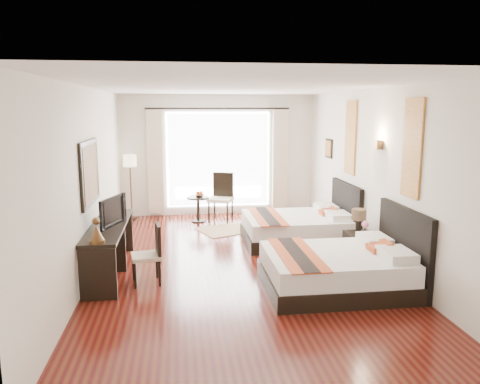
{
  "coord_description": "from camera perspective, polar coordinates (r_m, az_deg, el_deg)",
  "views": [
    {
      "loc": [
        -0.9,
        -7.13,
        2.48
      ],
      "look_at": [
        0.09,
        0.49,
        1.1
      ],
      "focal_mm": 35.0,
      "sensor_mm": 36.0,
      "label": 1
    }
  ],
  "objects": [
    {
      "name": "floor",
      "position": [
        7.61,
        -0.2,
        -8.92
      ],
      "size": [
        4.5,
        7.5,
        0.01
      ],
      "primitive_type": "cube",
      "color": "#3E0B0C",
      "rests_on": "ground"
    },
    {
      "name": "ceiling",
      "position": [
        7.19,
        -0.21,
        12.62
      ],
      "size": [
        4.5,
        7.5,
        0.02
      ],
      "primitive_type": "cube",
      "color": "white",
      "rests_on": "wall_headboard"
    },
    {
      "name": "wall_headboard",
      "position": [
        7.87,
        16.25,
        1.85
      ],
      "size": [
        0.01,
        7.5,
        2.8
      ],
      "primitive_type": "cube",
      "color": "silver",
      "rests_on": "floor"
    },
    {
      "name": "wall_desk",
      "position": [
        7.34,
        -17.88,
        1.19
      ],
      "size": [
        0.01,
        7.5,
        2.8
      ],
      "primitive_type": "cube",
      "color": "silver",
      "rests_on": "floor"
    },
    {
      "name": "wall_window",
      "position": [
        10.97,
        -2.67,
        4.49
      ],
      "size": [
        4.5,
        0.01,
        2.8
      ],
      "primitive_type": "cube",
      "color": "silver",
      "rests_on": "floor"
    },
    {
      "name": "wall_entry",
      "position": [
        3.67,
        7.23,
        -7.08
      ],
      "size": [
        4.5,
        0.01,
        2.8
      ],
      "primitive_type": "cube",
      "color": "silver",
      "rests_on": "floor"
    },
    {
      "name": "window_glass",
      "position": [
        10.96,
        -2.66,
        3.96
      ],
      "size": [
        2.4,
        0.02,
        2.2
      ],
      "primitive_type": "cube",
      "color": "white",
      "rests_on": "wall_window"
    },
    {
      "name": "sheer_curtain",
      "position": [
        10.9,
        -2.63,
        3.93
      ],
      "size": [
        2.3,
        0.02,
        2.1
      ],
      "primitive_type": "cube",
      "color": "white",
      "rests_on": "wall_window"
    },
    {
      "name": "drape_left",
      "position": [
        10.84,
        -10.29,
        3.64
      ],
      "size": [
        0.35,
        0.14,
        2.35
      ],
      "primitive_type": "cube",
      "color": "beige",
      "rests_on": "floor"
    },
    {
      "name": "drape_right",
      "position": [
        11.08,
        4.9,
        3.9
      ],
      "size": [
        0.35,
        0.14,
        2.35
      ],
      "primitive_type": "cube",
      "color": "beige",
      "rests_on": "floor"
    },
    {
      "name": "art_panel_near",
      "position": [
        6.77,
        20.27,
        5.03
      ],
      "size": [
        0.03,
        0.5,
        1.35
      ],
      "primitive_type": "cube",
      "color": "maroon",
      "rests_on": "wall_headboard"
    },
    {
      "name": "art_panel_far",
      "position": [
        8.88,
        13.33,
        6.46
      ],
      "size": [
        0.03,
        0.5,
        1.35
      ],
      "primitive_type": "cube",
      "color": "maroon",
      "rests_on": "wall_headboard"
    },
    {
      "name": "wall_sconce",
      "position": [
        7.66,
        16.5,
        5.54
      ],
      "size": [
        0.1,
        0.14,
        0.14
      ],
      "primitive_type": "cube",
      "color": "#4F341C",
      "rests_on": "wall_headboard"
    },
    {
      "name": "mirror_frame",
      "position": [
        7.24,
        -17.86,
        2.28
      ],
      "size": [
        0.04,
        1.25,
        0.95
      ],
      "primitive_type": "cube",
      "color": "black",
      "rests_on": "wall_desk"
    },
    {
      "name": "mirror_glass",
      "position": [
        7.23,
        -17.66,
        2.28
      ],
      "size": [
        0.01,
        1.12,
        0.82
      ],
      "primitive_type": "cube",
      "color": "white",
      "rests_on": "mirror_frame"
    },
    {
      "name": "bed_near",
      "position": [
        6.73,
        12.29,
        -9.05
      ],
      "size": [
        2.0,
        1.56,
        1.13
      ],
      "color": "black",
      "rests_on": "floor"
    },
    {
      "name": "bed_far",
      "position": [
        8.87,
        7.36,
        -4.25
      ],
      "size": [
        1.97,
        1.53,
        1.1
      ],
      "color": "black",
      "rests_on": "floor"
    },
    {
      "name": "nightstand",
      "position": [
        7.88,
        14.39,
        -6.64
      ],
      "size": [
        0.42,
        0.52,
        0.5
      ],
      "primitive_type": "cube",
      "color": "black",
      "rests_on": "floor"
    },
    {
      "name": "table_lamp",
      "position": [
        7.86,
        14.29,
        -2.87
      ],
      "size": [
        0.23,
        0.23,
        0.37
      ],
      "color": "black",
      "rests_on": "nightstand"
    },
    {
      "name": "vase",
      "position": [
        7.64,
        14.97,
        -4.7
      ],
      "size": [
        0.15,
        0.15,
        0.13
      ],
      "primitive_type": "imported",
      "rotation": [
        0.0,
        0.0,
        0.22
      ],
      "color": "black",
      "rests_on": "nightstand"
    },
    {
      "name": "console_desk",
      "position": [
        7.44,
        -15.61,
        -6.64
      ],
      "size": [
        0.5,
        2.2,
        0.76
      ],
      "primitive_type": "cube",
      "color": "black",
      "rests_on": "floor"
    },
    {
      "name": "television",
      "position": [
        7.24,
        -15.74,
        -2.24
      ],
      "size": [
        0.35,
        0.75,
        0.44
      ],
      "primitive_type": "imported",
      "rotation": [
        0.0,
        0.0,
        1.22
      ],
      "color": "black",
      "rests_on": "console_desk"
    },
    {
      "name": "bronze_figurine",
      "position": [
        6.35,
        -17.09,
        -4.68
      ],
      "size": [
        0.21,
        0.21,
        0.3
      ],
      "primitive_type": null,
      "rotation": [
        0.0,
        0.0,
        -0.07
      ],
      "color": "#4F341C",
      "rests_on": "console_desk"
    },
    {
      "name": "desk_chair",
      "position": [
        6.9,
        -11.19,
        -8.78
      ],
      "size": [
        0.46,
        0.46,
        0.87
      ],
      "rotation": [
        0.0,
        0.0,
        3.3
      ],
      "color": "beige",
      "rests_on": "floor"
    },
    {
      "name": "floor_lamp",
      "position": [
        10.71,
        -13.27,
        3.21
      ],
      "size": [
        0.3,
        0.3,
        1.47
      ],
      "color": "black",
      "rests_on": "floor"
    },
    {
      "name": "side_table",
      "position": [
        10.38,
        -5.12,
        -2.12
      ],
      "size": [
        0.49,
        0.49,
        0.56
      ],
      "primitive_type": "cylinder",
      "color": "black",
      "rests_on": "floor"
    },
    {
      "name": "fruit_bowl",
      "position": [
        10.32,
        -4.97,
        -0.45
      ],
      "size": [
        0.26,
        0.26,
        0.05
      ],
      "primitive_type": "imported",
      "rotation": [
        0.0,
        0.0,
        -0.23
      ],
      "color": "#49341A",
      "rests_on": "side_table"
    },
    {
      "name": "window_chair",
      "position": [
        10.41,
        -2.33,
        -1.8
      ],
      "size": [
        0.64,
        0.64,
        1.07
      ],
      "rotation": [
        0.0,
        0.0,
        -1.94
      ],
      "color": "beige",
      "rests_on": "floor"
    },
    {
      "name": "jute_rug",
      "position": [
        9.76,
        -0.94,
        -4.53
      ],
      "size": [
        1.6,
        1.36,
        0.01
      ],
      "primitive_type": "cube",
      "rotation": [
        0.0,
        0.0,
        0.39
      ],
      "color": "tan",
      "rests_on": "floor"
    }
  ]
}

